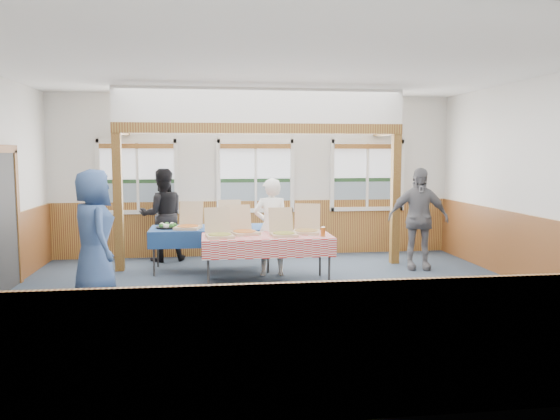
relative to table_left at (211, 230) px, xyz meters
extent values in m
plane|color=#293544|center=(0.90, -2.15, -0.71)|extent=(8.00, 8.00, 0.00)
plane|color=white|center=(0.90, -2.15, 2.49)|extent=(8.00, 8.00, 0.00)
plane|color=silver|center=(0.90, 1.35, 0.89)|extent=(8.00, 0.00, 8.00)
plane|color=silver|center=(0.90, -5.65, 0.89)|extent=(8.00, 0.00, 8.00)
plane|color=silver|center=(4.90, -2.15, 0.89)|extent=(0.00, 8.00, 8.00)
cube|color=brown|center=(0.90, 1.33, -0.16)|extent=(7.98, 0.05, 1.10)
cube|color=brown|center=(0.90, -5.62, -0.16)|extent=(7.98, 0.05, 1.10)
cube|color=brown|center=(4.88, -2.15, -0.16)|extent=(0.05, 6.98, 1.10)
cube|color=white|center=(-1.40, 1.29, 0.20)|extent=(1.52, 0.05, 0.08)
cube|color=white|center=(-1.40, 1.29, 1.58)|extent=(1.52, 0.05, 0.08)
cube|color=white|center=(-2.14, 1.29, 0.89)|extent=(0.08, 0.05, 1.46)
cube|color=white|center=(-0.66, 1.29, 0.89)|extent=(0.08, 0.05, 1.46)
cube|color=white|center=(-1.40, 1.29, 0.89)|extent=(0.05, 0.05, 1.30)
cube|color=slate|center=(-1.40, 1.33, 0.50)|extent=(1.40, 0.02, 0.52)
cube|color=#1C391D|center=(-1.40, 1.33, 0.80)|extent=(1.40, 0.02, 0.08)
cube|color=silver|center=(-1.40, 1.33, 1.19)|extent=(1.40, 0.02, 0.70)
cube|color=brown|center=(-1.40, 1.27, 1.48)|extent=(1.40, 0.07, 0.10)
cube|color=white|center=(0.90, 1.29, 0.20)|extent=(1.52, 0.05, 0.08)
cube|color=white|center=(0.90, 1.29, 1.58)|extent=(1.52, 0.05, 0.08)
cube|color=white|center=(0.16, 1.29, 0.89)|extent=(0.08, 0.05, 1.46)
cube|color=white|center=(1.64, 1.29, 0.89)|extent=(0.08, 0.05, 1.46)
cube|color=white|center=(0.90, 1.29, 0.89)|extent=(0.05, 0.05, 1.30)
cube|color=slate|center=(0.90, 1.33, 0.50)|extent=(1.40, 0.02, 0.52)
cube|color=#1C391D|center=(0.90, 1.33, 0.80)|extent=(1.40, 0.02, 0.08)
cube|color=silver|center=(0.90, 1.33, 1.19)|extent=(1.40, 0.02, 0.70)
cube|color=brown|center=(0.90, 1.27, 1.48)|extent=(1.40, 0.07, 0.10)
cube|color=white|center=(3.20, 1.29, 0.20)|extent=(1.52, 0.05, 0.08)
cube|color=white|center=(3.20, 1.29, 1.58)|extent=(1.52, 0.05, 0.08)
cube|color=white|center=(2.46, 1.29, 0.89)|extent=(0.08, 0.05, 1.46)
cube|color=white|center=(3.94, 1.29, 0.89)|extent=(0.08, 0.05, 1.46)
cube|color=white|center=(3.20, 1.29, 0.89)|extent=(0.05, 0.05, 1.30)
cube|color=slate|center=(3.20, 1.33, 0.50)|extent=(1.40, 0.02, 0.52)
cube|color=#1C391D|center=(3.20, 1.33, 0.80)|extent=(1.40, 0.02, 0.08)
cube|color=silver|center=(3.20, 1.33, 1.19)|extent=(1.40, 0.02, 0.70)
cube|color=brown|center=(3.20, 1.27, 1.48)|extent=(1.40, 0.07, 0.10)
cube|color=#582D13|center=(-1.60, 0.15, 0.49)|extent=(0.15, 0.15, 2.40)
cube|color=#582D13|center=(3.40, 0.15, 0.49)|extent=(0.15, 0.15, 2.40)
cube|color=#582D13|center=(0.90, 0.15, 1.78)|extent=(5.15, 0.18, 0.18)
cylinder|color=#2F2F2F|center=(-0.96, -0.37, -0.34)|extent=(0.04, 0.04, 0.73)
cylinder|color=#2F2F2F|center=(-0.96, 0.37, -0.34)|extent=(0.04, 0.04, 0.73)
cylinder|color=#2F2F2F|center=(0.96, -0.37, -0.34)|extent=(0.04, 0.04, 0.73)
cylinder|color=#2F2F2F|center=(0.96, 0.37, -0.34)|extent=(0.04, 0.04, 0.73)
cube|color=#2F2F2F|center=(0.00, 0.00, 0.03)|extent=(2.10, 1.00, 0.03)
cube|color=navy|center=(0.00, 0.00, 0.05)|extent=(2.17, 1.06, 0.01)
cube|color=navy|center=(0.00, -0.46, -0.10)|extent=(2.10, 0.16, 0.28)
cube|color=navy|center=(0.00, 0.46, -0.10)|extent=(2.10, 0.16, 0.28)
cylinder|color=#2F2F2F|center=(-0.06, -1.41, -0.34)|extent=(0.04, 0.04, 0.73)
cylinder|color=#2F2F2F|center=(-0.06, -0.70, -0.34)|extent=(0.04, 0.04, 0.73)
cylinder|color=#2F2F2F|center=(1.80, -1.41, -0.34)|extent=(0.04, 0.04, 0.73)
cylinder|color=#2F2F2F|center=(1.80, -0.70, -0.34)|extent=(0.04, 0.04, 0.73)
cube|color=#2F2F2F|center=(0.87, -1.05, 0.03)|extent=(2.13, 1.28, 0.03)
cube|color=red|center=(0.87, -1.05, 0.05)|extent=(2.20, 1.35, 0.01)
cube|color=red|center=(0.87, -1.50, -0.10)|extent=(1.99, 0.50, 0.28)
cube|color=red|center=(0.87, -0.61, -0.10)|extent=(1.99, 0.50, 0.28)
cube|color=tan|center=(-0.40, -0.15, 0.07)|extent=(0.49, 0.49, 0.05)
cylinder|color=orange|center=(-0.40, -0.15, 0.10)|extent=(0.43, 0.43, 0.01)
cube|color=tan|center=(-0.34, 0.09, 0.30)|extent=(0.42, 0.19, 0.41)
cube|color=tan|center=(0.35, 0.12, 0.07)|extent=(0.42, 0.42, 0.05)
cylinder|color=tan|center=(0.35, 0.12, 0.10)|extent=(0.37, 0.37, 0.01)
cube|color=tan|center=(0.34, 0.37, 0.30)|extent=(0.41, 0.11, 0.40)
cube|color=tan|center=(0.12, -1.19, 0.07)|extent=(0.45, 0.45, 0.05)
cylinder|color=gold|center=(0.12, -1.19, 0.10)|extent=(0.40, 0.40, 0.01)
cube|color=tan|center=(0.09, -0.95, 0.30)|extent=(0.41, 0.14, 0.40)
cube|color=tan|center=(0.52, -0.90, 0.07)|extent=(0.51, 0.51, 0.05)
cylinder|color=orange|center=(0.52, -0.90, 0.10)|extent=(0.45, 0.45, 0.01)
cube|color=tan|center=(0.45, -0.67, 0.30)|extent=(0.42, 0.21, 0.41)
cube|color=tan|center=(1.12, -1.17, 0.07)|extent=(0.41, 0.41, 0.04)
cylinder|color=gold|center=(1.12, -1.17, 0.10)|extent=(0.36, 0.36, 0.01)
cube|color=tan|center=(1.11, -0.94, 0.29)|extent=(0.40, 0.12, 0.38)
cube|color=tan|center=(1.52, -0.95, 0.08)|extent=(0.51, 0.51, 0.05)
cylinder|color=tan|center=(1.52, -0.95, 0.11)|extent=(0.45, 0.45, 0.01)
cube|color=tan|center=(1.58, -0.71, 0.31)|extent=(0.44, 0.20, 0.42)
cylinder|color=black|center=(-0.75, 0.00, 0.07)|extent=(0.41, 0.41, 0.03)
cylinder|color=white|center=(-0.75, 0.00, 0.09)|extent=(0.09, 0.09, 0.04)
sphere|color=#2E6426|center=(-0.64, 0.00, 0.10)|extent=(0.09, 0.09, 0.09)
sphere|color=silver|center=(-0.68, 0.09, 0.10)|extent=(0.09, 0.09, 0.09)
sphere|color=#2E6426|center=(-0.78, 0.11, 0.10)|extent=(0.09, 0.09, 0.09)
sphere|color=silver|center=(-0.85, 0.05, 0.10)|extent=(0.09, 0.09, 0.09)
sphere|color=#2E6426|center=(-0.85, -0.05, 0.10)|extent=(0.09, 0.09, 0.09)
sphere|color=silver|center=(-0.78, -0.11, 0.10)|extent=(0.09, 0.09, 0.09)
sphere|color=#2E6426|center=(-0.68, -0.09, 0.10)|extent=(0.09, 0.09, 0.09)
cylinder|color=#A1501A|center=(1.72, -1.30, 0.13)|extent=(0.07, 0.07, 0.15)
imported|color=white|center=(1.00, -0.53, 0.11)|extent=(0.61, 0.41, 1.64)
imported|color=black|center=(-0.92, 0.95, 0.18)|extent=(0.98, 0.84, 1.77)
imported|color=#344F83|center=(-1.67, -1.58, 0.21)|extent=(0.90, 1.06, 1.83)
imported|color=slate|center=(3.63, -0.39, 0.19)|extent=(1.12, 0.64, 1.80)
camera|label=1|loc=(-0.06, -9.56, 1.35)|focal=35.00mm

